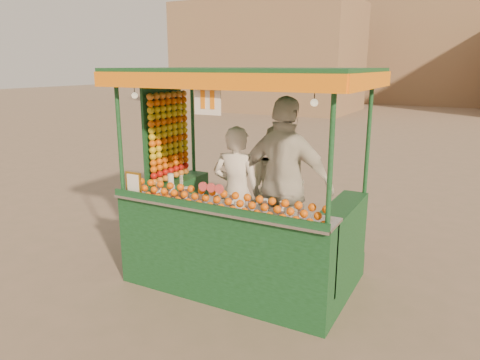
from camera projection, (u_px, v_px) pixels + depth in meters
The scene contains 7 objects.
ground at pixel (255, 276), 5.57m from camera, with size 90.00×90.00×0.00m, color #6C5F4D.
building_left at pixel (269, 57), 26.02m from camera, with size 10.00×6.00×6.00m, color #82624A.
building_center at pixel (419, 51), 31.23m from camera, with size 14.00×7.00×7.00m, color #82624A.
juice_cart at pixel (235, 217), 5.26m from camera, with size 2.78×1.80×2.53m.
vendor_left at pixel (236, 192), 5.32m from camera, with size 0.64×0.48×1.59m.
vendor_middle at pixel (275, 187), 5.62m from camera, with size 0.85×0.72×1.55m.
vendor_right at pixel (285, 184), 5.00m from camera, with size 1.17×0.55×1.94m.
Camera 1 is at (2.24, -4.58, 2.55)m, focal length 33.45 mm.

